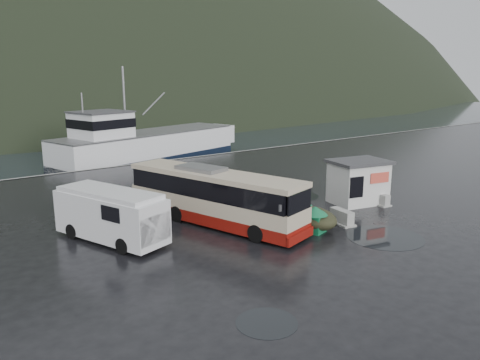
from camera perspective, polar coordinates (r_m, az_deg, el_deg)
ground at (r=25.55m, az=2.21°, el=-5.32°), size 160.00×160.00×0.00m
quay_edge at (r=42.49m, az=-15.06°, el=1.57°), size 160.00×0.60×1.50m
coach_bus at (r=25.65m, az=-3.17°, el=-5.26°), size 5.60×11.23×3.07m
white_van at (r=23.85m, az=-15.31°, el=-7.12°), size 3.98×6.47×2.56m
waste_bin_left at (r=24.52m, az=9.04°, el=-6.26°), size 1.22×1.22×1.37m
waste_bin_right at (r=25.69m, az=7.12°, el=-5.31°), size 1.36×1.36×1.48m
dome_tent at (r=25.05m, az=8.86°, el=-5.84°), size 2.14×2.92×1.12m
ticket_kiosk at (r=30.48m, az=14.07°, el=-2.70°), size 3.98×3.34×2.73m
jersey_barrier_a at (r=26.07m, az=12.25°, el=-5.23°), size 1.02×1.68×0.79m
jersey_barrier_b at (r=30.41m, az=16.60°, el=-2.89°), size 0.92×1.53×0.72m
fishing_trawler at (r=51.81m, az=-11.07°, el=3.72°), size 25.79×11.61×10.08m
puddles at (r=24.90m, az=12.26°, el=-6.09°), size 14.62×13.63×0.01m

